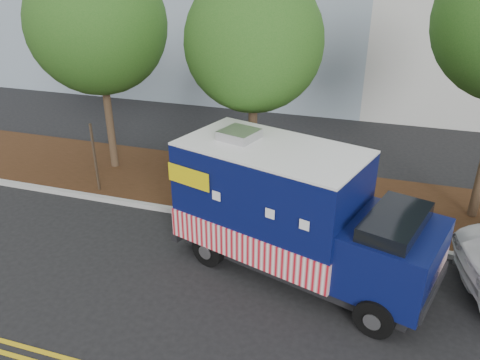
% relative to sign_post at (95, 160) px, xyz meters
% --- Properties ---
extents(ground, '(120.00, 120.00, 0.00)m').
position_rel_sign_post_xyz_m(ground, '(5.48, -1.81, -1.20)').
color(ground, black).
rests_on(ground, ground).
extents(curb, '(120.00, 0.18, 0.15)m').
position_rel_sign_post_xyz_m(curb, '(5.48, -0.41, -1.12)').
color(curb, '#9E9E99').
rests_on(curb, ground).
extents(mulch_strip, '(120.00, 4.00, 0.15)m').
position_rel_sign_post_xyz_m(mulch_strip, '(5.48, 1.69, -1.12)').
color(mulch_strip, black).
rests_on(mulch_strip, ground).
extents(tree_a, '(4.44, 4.44, 7.27)m').
position_rel_sign_post_xyz_m(tree_a, '(-0.53, 1.85, 3.84)').
color(tree_a, '#38281C').
rests_on(tree_a, ground).
extents(tree_b, '(3.84, 3.84, 6.82)m').
position_rel_sign_post_xyz_m(tree_b, '(4.88, 1.01, 3.68)').
color(tree_b, '#38281C').
rests_on(tree_b, ground).
extents(sign_post, '(0.06, 0.06, 2.40)m').
position_rel_sign_post_xyz_m(sign_post, '(0.00, 0.00, 0.00)').
color(sign_post, '#473828').
rests_on(sign_post, ground).
extents(food_truck, '(6.63, 3.98, 3.30)m').
position_rel_sign_post_xyz_m(food_truck, '(6.70, -2.03, 0.29)').
color(food_truck, black).
rests_on(food_truck, ground).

